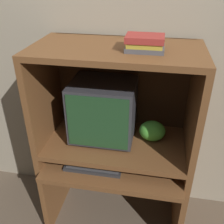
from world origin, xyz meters
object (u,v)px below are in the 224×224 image
at_px(mouse, 132,170).
at_px(snack_bag, 152,131).
at_px(crt_monitor, 103,110).
at_px(keyboard, 94,166).
at_px(book_stack, 145,43).

height_order(mouse, snack_bag, snack_bag).
relative_size(crt_monitor, keyboard, 1.10).
bearing_deg(book_stack, snack_bag, 53.16).
relative_size(keyboard, mouse, 6.61).
height_order(snack_bag, book_stack, book_stack).
bearing_deg(book_stack, keyboard, -159.96).
bearing_deg(mouse, book_stack, 75.70).
relative_size(keyboard, snack_bag, 2.16).
xyz_separation_m(crt_monitor, book_stack, (0.27, -0.10, 0.51)).
relative_size(crt_monitor, snack_bag, 2.37).
xyz_separation_m(mouse, book_stack, (0.03, 0.10, 0.85)).
height_order(crt_monitor, book_stack, book_stack).
xyz_separation_m(keyboard, book_stack, (0.30, 0.11, 0.85)).
distance_m(keyboard, snack_bag, 0.48).
bearing_deg(crt_monitor, snack_bag, 3.05).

